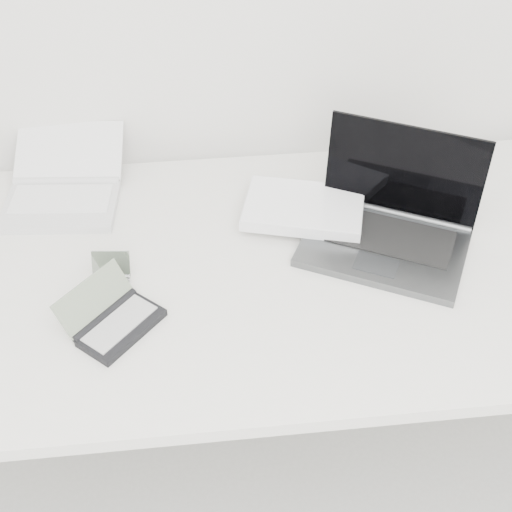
{
  "coord_description": "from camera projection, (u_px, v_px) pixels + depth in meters",
  "views": [
    {
      "loc": [
        -0.15,
        0.46,
        1.74
      ],
      "look_at": [
        -0.03,
        1.51,
        0.79
      ],
      "focal_mm": 50.0,
      "sensor_mm": 36.0,
      "label": 1
    }
  ],
  "objects": [
    {
      "name": "palmtop_charcoal",
      "position": [
        114.0,
        320.0,
        1.35
      ],
      "size": [
        0.21,
        0.21,
        0.08
      ],
      "rotation": [
        0.0,
        0.0,
        0.83
      ],
      "color": "black",
      "rests_on": "desk"
    },
    {
      "name": "netbook_open_white",
      "position": [
        63.0,
        190.0,
        1.64
      ],
      "size": [
        0.28,
        0.34,
        0.1
      ],
      "rotation": [
        0.0,
        0.0,
        -0.09
      ],
      "color": "silver",
      "rests_on": "desk"
    },
    {
      "name": "laptop_large",
      "position": [
        358.0,
        219.0,
        1.54
      ],
      "size": [
        0.52,
        0.43,
        0.23
      ],
      "rotation": [
        0.0,
        0.0,
        -0.48
      ],
      "color": "#4E5053",
      "rests_on": "desk"
    },
    {
      "name": "pda_silver",
      "position": [
        110.0,
        282.0,
        1.43
      ],
      "size": [
        0.09,
        0.09,
        0.06
      ],
      "rotation": [
        0.0,
        0.0,
        -0.11
      ],
      "color": "silver",
      "rests_on": "desk"
    },
    {
      "name": "desk",
      "position": [
        268.0,
        280.0,
        1.52
      ],
      "size": [
        1.6,
        0.8,
        0.73
      ],
      "color": "white",
      "rests_on": "ground"
    }
  ]
}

